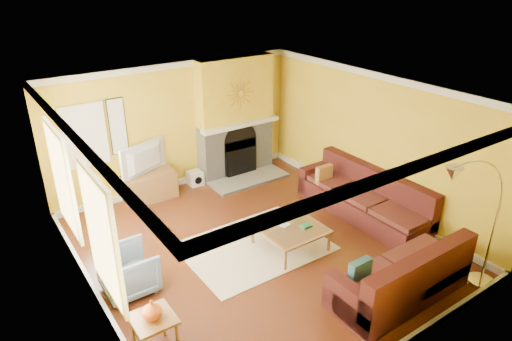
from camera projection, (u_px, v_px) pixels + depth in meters
floor at (257, 246)px, 7.99m from camera, size 5.50×6.00×0.02m
ceiling at (257, 95)px, 6.85m from camera, size 5.50×6.00×0.02m
wall_back at (176, 126)px, 9.67m from camera, size 5.50×0.02×2.70m
wall_front at (408, 270)px, 5.17m from camera, size 5.50×0.02×2.70m
wall_left at (85, 227)px, 6.00m from camera, size 0.02×6.00×2.70m
wall_right at (374, 142)px, 8.85m from camera, size 0.02×6.00×2.70m
baseboard at (257, 243)px, 7.96m from camera, size 5.50×6.00×0.12m
crown_molding at (257, 99)px, 6.88m from camera, size 5.50×6.00×0.12m
window_left_near at (61, 181)px, 6.93m from camera, size 0.06×1.22×1.72m
window_left_far at (100, 237)px, 5.51m from camera, size 0.06×1.22×1.72m
window_back at (84, 136)px, 8.57m from camera, size 0.82×0.06×1.22m
wall_art at (118, 127)px, 8.89m from camera, size 0.34×0.04×1.14m
fireplace at (235, 118)px, 10.21m from camera, size 1.80×0.40×2.70m
mantel at (241, 125)px, 10.08m from camera, size 1.92×0.22×0.08m
hearth at (249, 179)px, 10.35m from camera, size 1.80×0.70×0.06m
sunburst at (240, 94)px, 9.79m from camera, size 0.70×0.04×0.70m
rug at (255, 246)px, 7.96m from camera, size 2.40×1.80×0.02m
sectional_sofa at (345, 221)px, 7.89m from camera, size 2.86×3.82×0.90m
coffee_table at (290, 237)px, 7.87m from camera, size 1.04×1.04×0.41m
media_console at (150, 187)px, 9.44m from camera, size 1.06×0.48×0.58m
tv at (147, 159)px, 9.18m from camera, size 1.11×0.52×0.65m
subwoofer at (195, 178)px, 10.13m from camera, size 0.31×0.31×0.31m
armchair at (129, 271)px, 6.78m from camera, size 0.77×0.75×0.70m
side_table at (155, 335)px, 5.69m from camera, size 0.51×0.51×0.57m
vase at (152, 309)px, 5.52m from camera, size 0.25×0.25×0.26m
book at (280, 226)px, 7.77m from camera, size 0.23×0.28×0.02m
arc_lamp at (471, 232)px, 6.26m from camera, size 1.45×0.36×2.31m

